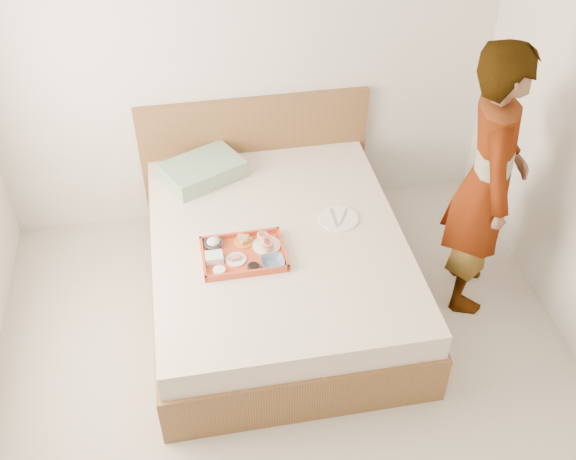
# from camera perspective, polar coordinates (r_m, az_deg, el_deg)

# --- Properties ---
(ground) EXTENTS (3.50, 4.00, 0.01)m
(ground) POSITION_cam_1_polar(r_m,az_deg,el_deg) (3.90, 1.14, -16.08)
(ground) COLOR beige
(ground) RESTS_ON ground
(wall_back) EXTENTS (3.50, 0.01, 2.60)m
(wall_back) POSITION_cam_1_polar(r_m,az_deg,el_deg) (4.56, -3.70, 15.10)
(wall_back) COLOR silver
(wall_back) RESTS_ON ground
(bed) EXTENTS (1.65, 2.00, 0.53)m
(bed) POSITION_cam_1_polar(r_m,az_deg,el_deg) (4.33, -0.89, -3.09)
(bed) COLOR brown
(bed) RESTS_ON ground
(headboard) EXTENTS (1.65, 0.06, 0.95)m
(headboard) POSITION_cam_1_polar(r_m,az_deg,el_deg) (4.95, -2.81, 6.35)
(headboard) COLOR brown
(headboard) RESTS_ON ground
(pillow) EXTENTS (0.62, 0.54, 0.12)m
(pillow) POSITION_cam_1_polar(r_m,az_deg,el_deg) (4.63, -7.27, 5.07)
(pillow) COLOR gray
(pillow) RESTS_ON bed
(tray) EXTENTS (0.50, 0.37, 0.05)m
(tray) POSITION_cam_1_polar(r_m,az_deg,el_deg) (4.00, -3.82, -2.04)
(tray) COLOR #C34225
(tray) RESTS_ON bed
(prawn_plate) EXTENTS (0.17, 0.17, 0.01)m
(prawn_plate) POSITION_cam_1_polar(r_m,az_deg,el_deg) (4.06, -1.83, -1.30)
(prawn_plate) COLOR white
(prawn_plate) RESTS_ON tray
(navy_bowl_big) EXTENTS (0.14, 0.14, 0.03)m
(navy_bowl_big) POSITION_cam_1_polar(r_m,az_deg,el_deg) (3.93, -1.31, -2.76)
(navy_bowl_big) COLOR #15274A
(navy_bowl_big) RESTS_ON tray
(sauce_dish) EXTENTS (0.07, 0.07, 0.03)m
(sauce_dish) POSITION_cam_1_polar(r_m,az_deg,el_deg) (3.91, -2.96, -3.20)
(sauce_dish) COLOR black
(sauce_dish) RESTS_ON tray
(meat_plate) EXTENTS (0.12, 0.12, 0.01)m
(meat_plate) POSITION_cam_1_polar(r_m,az_deg,el_deg) (3.98, -4.45, -2.52)
(meat_plate) COLOR white
(meat_plate) RESTS_ON tray
(bread_plate) EXTENTS (0.12, 0.12, 0.01)m
(bread_plate) POSITION_cam_1_polar(r_m,az_deg,el_deg) (4.09, -3.78, -1.00)
(bread_plate) COLOR orange
(bread_plate) RESTS_ON tray
(salad_bowl) EXTENTS (0.11, 0.11, 0.03)m
(salad_bowl) POSITION_cam_1_polar(r_m,az_deg,el_deg) (4.07, -6.37, -1.19)
(salad_bowl) COLOR #15274A
(salad_bowl) RESTS_ON tray
(plastic_tub) EXTENTS (0.10, 0.09, 0.05)m
(plastic_tub) POSITION_cam_1_polar(r_m,az_deg,el_deg) (3.97, -6.32, -2.34)
(plastic_tub) COLOR silver
(plastic_tub) RESTS_ON tray
(cheese_round) EXTENTS (0.07, 0.07, 0.03)m
(cheese_round) POSITION_cam_1_polar(r_m,az_deg,el_deg) (3.90, -5.88, -3.48)
(cheese_round) COLOR white
(cheese_round) RESTS_ON tray
(dinner_plate) EXTENTS (0.33, 0.33, 0.01)m
(dinner_plate) POSITION_cam_1_polar(r_m,az_deg,el_deg) (4.28, 4.31, 1.00)
(dinner_plate) COLOR white
(dinner_plate) RESTS_ON bed
(person) EXTENTS (0.61, 0.76, 1.79)m
(person) POSITION_cam_1_polar(r_m,az_deg,el_deg) (4.14, 16.62, 3.89)
(person) COLOR #F0E2D1
(person) RESTS_ON ground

